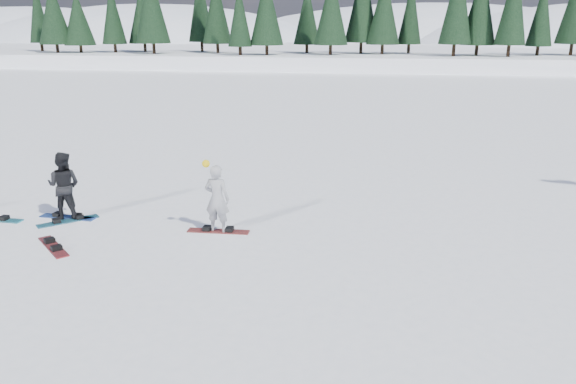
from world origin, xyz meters
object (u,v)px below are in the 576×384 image
object	(u,v)px
snowboarder_woman	(217,199)
snowboard_loose_a	(68,221)
snowboarder_man	(64,185)
snowboard_loose_b	(53,247)

from	to	relation	value
snowboarder_woman	snowboard_loose_a	distance (m)	4.07
snowboarder_man	snowboard_loose_b	size ratio (longest dim) A/B	1.16
snowboarder_man	snowboard_loose_b	xyz separation A→B (m)	(0.75, -1.92, -0.86)
snowboard_loose_a	snowboarder_woman	bearing A→B (deg)	-45.28
snowboarder_woman	snowboard_loose_b	bearing A→B (deg)	30.39
snowboarder_man	snowboard_loose_a	bearing A→B (deg)	117.82
snowboarder_woman	snowboard_loose_a	world-z (taller)	snowboarder_woman
snowboarder_man	snowboard_loose_b	distance (m)	2.23
snowboard_loose_a	snowboard_loose_b	xyz separation A→B (m)	(0.58, -1.64, 0.00)
snowboarder_woman	snowboard_loose_b	world-z (taller)	snowboarder_woman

